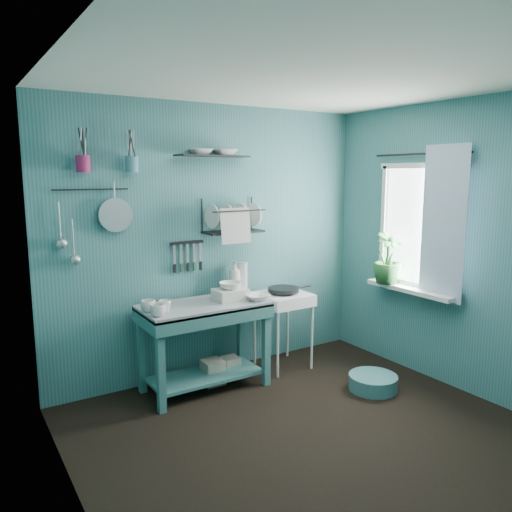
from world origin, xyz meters
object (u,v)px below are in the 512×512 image
storage_tin_large (213,372)px  mug_mid (165,306)px  mug_left (158,310)px  dish_rack (233,216)px  utensil_cup_teal (132,164)px  potted_plant (388,258)px  work_counter (205,346)px  water_bottle (243,276)px  soap_bottle (235,277)px  storage_tin_small (230,367)px  utensil_cup_magenta (83,164)px  frying_pan (283,289)px  floor_basin (373,382)px  colander (116,215)px  wash_tub (230,294)px  mug_right (148,306)px  hotplate_stand (283,330)px

storage_tin_large → mug_mid: bearing=-167.1°
mug_left → dish_rack: size_ratio=0.22×
utensil_cup_teal → potted_plant: bearing=-17.8°
work_counter → water_bottle: 0.77m
potted_plant → storage_tin_large: (-1.64, 0.50, -0.97)m
work_counter → soap_bottle: bearing=15.6°
storage_tin_large → storage_tin_small: (0.20, 0.03, -0.01)m
utensil_cup_magenta → dish_rack: bearing=-2.2°
mug_mid → storage_tin_small: mug_mid is taller
mug_mid → utensil_cup_teal: utensil_cup_teal is taller
mug_left → utensil_cup_teal: (-0.02, 0.43, 1.13)m
work_counter → water_bottle: (0.52, 0.22, 0.53)m
mug_left → frying_pan: 1.37m
dish_rack → potted_plant: bearing=-18.7°
mug_mid → frying_pan: bearing=5.2°
utensil_cup_teal → potted_plant: utensil_cup_teal is taller
mug_left → frying_pan: size_ratio=0.41×
floor_basin → colander: bearing=149.4°
mug_left → floor_basin: mug_left is taller
mug_mid → wash_tub: bearing=3.6°
mug_mid → storage_tin_large: mug_mid is taller
work_counter → storage_tin_small: (0.30, 0.08, -0.29)m
mug_right → hotplate_stand: mug_right is taller
colander → wash_tub: bearing=-19.6°
work_counter → water_bottle: water_bottle is taller
mug_left → colander: 0.87m
utensil_cup_magenta → storage_tin_small: utensil_cup_magenta is taller
work_counter → mug_left: mug_left is taller
water_bottle → potted_plant: size_ratio=0.57×
frying_pan → storage_tin_large: (-0.78, -0.00, -0.67)m
potted_plant → mug_mid: bearing=169.6°
wash_tub → floor_basin: bearing=-38.8°
hotplate_stand → colander: bearing=177.3°
work_counter → frying_pan: 0.96m
hotplate_stand → utensil_cup_teal: utensil_cup_teal is taller
storage_tin_large → storage_tin_small: size_ratio=1.10×
water_bottle → colander: colander is taller
wash_tub → storage_tin_small: 0.73m
colander → mug_left: bearing=-70.5°
soap_bottle → dish_rack: bearing=86.6°
utensil_cup_teal → storage_tin_large: size_ratio=0.59×
mug_left → mug_right: size_ratio=1.00×
frying_pan → potted_plant: size_ratio=0.61×
utensil_cup_teal → colander: size_ratio=0.46×
water_bottle → mug_right: bearing=-167.8°
mug_left → floor_basin: (1.72, -0.65, -0.76)m
frying_pan → floor_basin: frying_pan is taller
dish_rack → colander: bearing=-176.1°
potted_plant → wash_tub: bearing=163.9°
utensil_cup_teal → dish_rack: bearing=-3.1°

